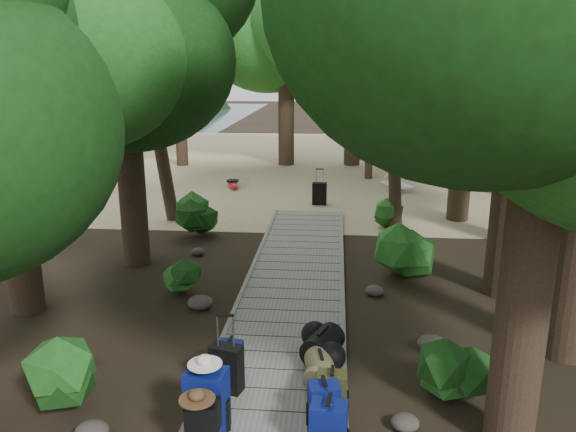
# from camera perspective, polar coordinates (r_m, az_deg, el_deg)

# --- Properties ---
(ground) EXTENTS (120.00, 120.00, 0.00)m
(ground) POSITION_cam_1_polar(r_m,az_deg,el_deg) (10.14, 0.06, -10.17)
(ground) COLOR black
(ground) RESTS_ON ground
(sand_beach) EXTENTS (40.00, 22.00, 0.02)m
(sand_beach) POSITION_cam_1_polar(r_m,az_deg,el_deg) (25.51, 3.14, 5.37)
(sand_beach) COLOR tan
(sand_beach) RESTS_ON ground
(boardwalk) EXTENTS (2.00, 12.00, 0.12)m
(boardwalk) POSITION_cam_1_polar(r_m,az_deg,el_deg) (11.03, 0.51, -7.67)
(boardwalk) COLOR gray
(boardwalk) RESTS_ON ground
(backpack_left_b) EXTENTS (0.39, 0.29, 0.69)m
(backpack_left_b) POSITION_cam_1_polar(r_m,az_deg,el_deg) (6.72, -8.59, -20.23)
(backpack_left_b) COLOR black
(backpack_left_b) RESTS_ON boardwalk
(backpack_left_c) EXTENTS (0.51, 0.40, 0.88)m
(backpack_left_c) POSITION_cam_1_polar(r_m,az_deg,el_deg) (6.98, -8.24, -17.79)
(backpack_left_c) COLOR navy
(backpack_left_c) RESTS_ON boardwalk
(backpack_left_d) EXTENTS (0.37, 0.29, 0.52)m
(backpack_left_d) POSITION_cam_1_polar(r_m,az_deg,el_deg) (8.17, -5.90, -13.92)
(backpack_left_d) COLOR navy
(backpack_left_d) RESTS_ON boardwalk
(backpack_right_b) EXTENTS (0.43, 0.32, 0.72)m
(backpack_right_b) POSITION_cam_1_polar(r_m,az_deg,el_deg) (6.60, 4.14, -20.64)
(backpack_right_b) COLOR navy
(backpack_right_b) RESTS_ON boardwalk
(backpack_right_c) EXTENTS (0.41, 0.33, 0.63)m
(backpack_right_c) POSITION_cam_1_polar(r_m,az_deg,el_deg) (7.06, 3.66, -18.45)
(backpack_right_c) COLOR navy
(backpack_right_c) RESTS_ON boardwalk
(backpack_right_d) EXTENTS (0.37, 0.27, 0.56)m
(backpack_right_d) POSITION_cam_1_polar(r_m,az_deg,el_deg) (7.37, 4.50, -17.18)
(backpack_right_d) COLOR #3C4119
(backpack_right_d) RESTS_ON boardwalk
(duffel_right_khaki) EXTENTS (0.48, 0.64, 0.39)m
(duffel_right_khaki) POSITION_cam_1_polar(r_m,az_deg,el_deg) (7.98, 3.33, -15.17)
(duffel_right_khaki) COLOR brown
(duffel_right_khaki) RESTS_ON boardwalk
(duffel_right_black) EXTENTS (0.67, 0.81, 0.44)m
(duffel_right_black) POSITION_cam_1_polar(r_m,az_deg,el_deg) (8.50, 3.54, -12.95)
(duffel_right_black) COLOR black
(duffel_right_black) RESTS_ON boardwalk
(suitcase_on_boardwalk) EXTENTS (0.46, 0.33, 0.65)m
(suitcase_on_boardwalk) POSITION_cam_1_polar(r_m,az_deg,el_deg) (7.75, -6.25, -15.11)
(suitcase_on_boardwalk) COLOR black
(suitcase_on_boardwalk) RESTS_ON boardwalk
(lone_suitcase_on_sand) EXTENTS (0.46, 0.27, 0.70)m
(lone_suitcase_on_sand) POSITION_cam_1_polar(r_m,az_deg,el_deg) (17.84, 3.21, 2.29)
(lone_suitcase_on_sand) COLOR black
(lone_suitcase_on_sand) RESTS_ON sand_beach
(hat_brown) EXTENTS (0.40, 0.40, 0.12)m
(hat_brown) POSITION_cam_1_polar(r_m,az_deg,el_deg) (6.46, -9.25, -17.47)
(hat_brown) COLOR #51351E
(hat_brown) RESTS_ON backpack_left_b
(hat_white) EXTENTS (0.40, 0.40, 0.13)m
(hat_white) POSITION_cam_1_polar(r_m,az_deg,el_deg) (6.71, -8.47, -14.19)
(hat_white) COLOR silver
(hat_white) RESTS_ON backpack_left_c
(kayak) EXTENTS (1.58, 3.36, 0.33)m
(kayak) POSITION_cam_1_polar(r_m,az_deg,el_deg) (20.57, -5.65, 3.43)
(kayak) COLOR #AD0E13
(kayak) RESTS_ON sand_beach
(sun_lounger) EXTENTS (1.38, 2.05, 0.63)m
(sun_lounger) POSITION_cam_1_polar(r_m,az_deg,el_deg) (20.30, 11.06, 3.51)
(sun_lounger) COLOR silver
(sun_lounger) RESTS_ON sand_beach
(tree_right_a) EXTENTS (4.90, 4.90, 8.16)m
(tree_right_a) POSITION_cam_1_polar(r_m,az_deg,el_deg) (6.30, 24.97, 11.44)
(tree_right_a) COLOR black
(tree_right_a) RESTS_ON ground
(tree_right_c) EXTENTS (5.81, 5.81, 10.06)m
(tree_right_c) POSITION_cam_1_polar(r_m,az_deg,el_deg) (11.07, 23.33, 17.56)
(tree_right_c) COLOR black
(tree_right_c) RESTS_ON ground
(tree_right_e) EXTENTS (4.88, 4.88, 8.79)m
(tree_right_e) POSITION_cam_1_polar(r_m,az_deg,el_deg) (16.33, 17.98, 14.64)
(tree_right_e) COLOR black
(tree_right_e) RESTS_ON ground
(tree_right_f) EXTENTS (5.82, 5.82, 10.40)m
(tree_right_f) POSITION_cam_1_polar(r_m,az_deg,el_deg) (20.19, 22.86, 16.47)
(tree_right_f) COLOR black
(tree_right_f) RESTS_ON ground
(tree_left_c) EXTENTS (4.85, 4.85, 8.43)m
(tree_left_c) POSITION_cam_1_polar(r_m,az_deg,el_deg) (12.45, -16.39, 14.01)
(tree_left_c) COLOR black
(tree_left_c) RESTS_ON ground
(tree_back_a) EXTENTS (5.77, 5.77, 9.98)m
(tree_back_a) POSITION_cam_1_polar(r_m,az_deg,el_deg) (24.79, -0.19, 16.66)
(tree_back_a) COLOR black
(tree_back_a) RESTS_ON ground
(tree_back_b) EXTENTS (5.64, 5.64, 10.07)m
(tree_back_b) POSITION_cam_1_polar(r_m,az_deg,el_deg) (24.88, 6.83, 16.66)
(tree_back_b) COLOR black
(tree_back_b) RESTS_ON ground
(tree_back_c) EXTENTS (5.47, 5.47, 9.84)m
(tree_back_c) POSITION_cam_1_polar(r_m,az_deg,el_deg) (25.34, 15.21, 15.97)
(tree_back_c) COLOR black
(tree_back_c) RESTS_ON ground
(tree_back_d) EXTENTS (4.37, 4.37, 7.29)m
(tree_back_d) POSITION_cam_1_polar(r_m,az_deg,el_deg) (25.04, -11.06, 13.30)
(tree_back_d) COLOR black
(tree_back_d) RESTS_ON ground
(palm_right_a) EXTENTS (4.55, 4.55, 7.75)m
(palm_right_a) POSITION_cam_1_polar(r_m,az_deg,el_deg) (14.99, 12.08, 13.06)
(palm_right_a) COLOR #164212
(palm_right_a) RESTS_ON ground
(palm_right_b) EXTENTS (3.95, 3.95, 7.62)m
(palm_right_b) POSITION_cam_1_polar(r_m,az_deg,el_deg) (20.61, 17.82, 12.99)
(palm_right_b) COLOR #164212
(palm_right_b) RESTS_ON ground
(palm_right_c) EXTENTS (4.18, 4.18, 6.65)m
(palm_right_c) POSITION_cam_1_polar(r_m,az_deg,el_deg) (22.11, 9.06, 12.35)
(palm_right_c) COLOR #164212
(palm_right_c) RESTS_ON ground
(palm_left_a) EXTENTS (4.94, 4.94, 7.85)m
(palm_left_a) POSITION_cam_1_polar(r_m,az_deg,el_deg) (15.94, -13.40, 13.28)
(palm_left_a) COLOR #164212
(palm_left_a) RESTS_ON ground
(rock_left_a) EXTENTS (0.42, 0.37, 0.23)m
(rock_left_a) POSITION_cam_1_polar(r_m,az_deg,el_deg) (7.52, -19.31, -19.96)
(rock_left_a) COLOR #4C473F
(rock_left_a) RESTS_ON ground
(rock_left_b) EXTENTS (0.34, 0.30, 0.19)m
(rock_left_b) POSITION_cam_1_polar(r_m,az_deg,el_deg) (9.19, -20.20, -13.38)
(rock_left_b) COLOR #4C473F
(rock_left_b) RESTS_ON ground
(rock_left_c) EXTENTS (0.46, 0.42, 0.26)m
(rock_left_c) POSITION_cam_1_polar(r_m,az_deg,el_deg) (10.51, -8.91, -8.66)
(rock_left_c) COLOR #4C473F
(rock_left_c) RESTS_ON ground
(rock_left_d) EXTENTS (0.32, 0.28, 0.17)m
(rock_left_d) POSITION_cam_1_polar(r_m,az_deg,el_deg) (13.36, -9.15, -3.59)
(rock_left_d) COLOR #4C473F
(rock_left_d) RESTS_ON ground
(rock_right_a) EXTENTS (0.36, 0.32, 0.20)m
(rock_right_a) POSITION_cam_1_polar(r_m,az_deg,el_deg) (7.46, 11.80, -19.85)
(rock_right_a) COLOR #4C473F
(rock_right_a) RESTS_ON ground
(rock_right_b) EXTENTS (0.46, 0.41, 0.25)m
(rock_right_b) POSITION_cam_1_polar(r_m,az_deg,el_deg) (9.25, 14.40, -12.44)
(rock_right_b) COLOR #4C473F
(rock_right_b) RESTS_ON ground
(rock_right_c) EXTENTS (0.35, 0.32, 0.20)m
(rock_right_c) POSITION_cam_1_polar(r_m,az_deg,el_deg) (11.10, 8.77, -7.50)
(rock_right_c) COLOR #4C473F
(rock_right_c) RESTS_ON ground
(shrub_left_a) EXTENTS (1.18, 1.18, 1.06)m
(shrub_left_a) POSITION_cam_1_polar(r_m,az_deg,el_deg) (8.05, -21.58, -14.23)
(shrub_left_a) COLOR #19551D
(shrub_left_a) RESTS_ON ground
(shrub_left_b) EXTENTS (0.79, 0.79, 0.71)m
(shrub_left_b) POSITION_cam_1_polar(r_m,az_deg,el_deg) (10.97, -10.87, -6.42)
(shrub_left_b) COLOR #19551D
(shrub_left_b) RESTS_ON ground
(shrub_left_c) EXTENTS (1.31, 1.31, 1.18)m
(shrub_left_c) POSITION_cam_1_polar(r_m,az_deg,el_deg) (14.71, -9.23, 0.20)
(shrub_left_c) COLOR #19551D
(shrub_left_c) RESTS_ON ground
(shrub_right_a) EXTENTS (0.86, 0.86, 0.78)m
(shrub_right_a) POSITION_cam_1_polar(r_m,az_deg,el_deg) (7.93, 16.88, -15.41)
(shrub_right_a) COLOR #19551D
(shrub_right_a) RESTS_ON ground
(shrub_right_b) EXTENTS (1.14, 1.14, 1.02)m
(shrub_right_b) POSITION_cam_1_polar(r_m,az_deg,el_deg) (12.06, 11.84, -3.67)
(shrub_right_b) COLOR #19551D
(shrub_right_b) RESTS_ON ground
(shrub_right_c) EXTENTS (0.94, 0.94, 0.84)m
(shrub_right_c) POSITION_cam_1_polar(r_m,az_deg,el_deg) (15.36, 9.61, 0.17)
(shrub_right_c) COLOR #19551D
(shrub_right_c) RESTS_ON ground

